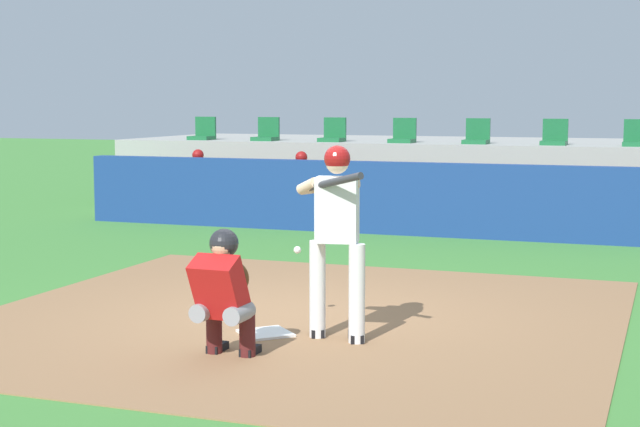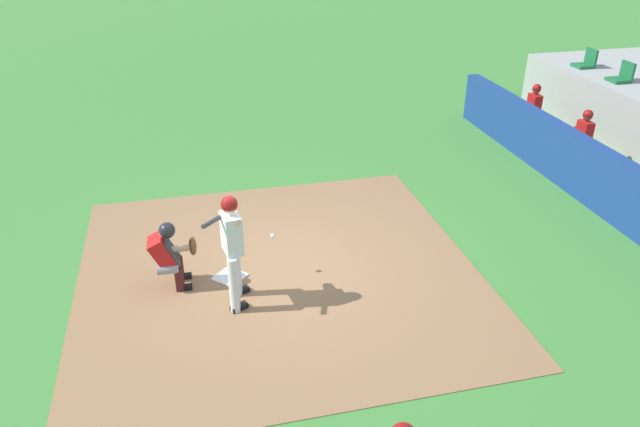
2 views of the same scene
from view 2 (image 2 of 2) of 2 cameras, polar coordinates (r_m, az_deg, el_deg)
The scene contains 10 objects.
ground_plane at distance 10.01m, azimuth -3.92°, elevation -5.50°, with size 80.00×80.00×0.00m, color #428438.
dirt_infield at distance 10.01m, azimuth -3.92°, elevation -5.47°, with size 6.40×6.40×0.01m, color #936B47.
home_plate at distance 9.93m, azimuth -8.50°, elevation -5.93°, with size 0.44×0.44×0.02m, color white.
batter_at_plate at distance 8.81m, azimuth -8.27°, elevation -2.87°, with size 0.78×0.66×1.80m.
catcher_crouched at distance 9.62m, azimuth -13.91°, elevation -3.59°, with size 0.49×1.96×1.13m.
dugout_wall at distance 12.36m, azimuth 27.17°, elevation 1.27°, with size 13.00×0.30×1.20m, color navy.
dugout_player_0 at distance 16.48m, azimuth 19.10°, elevation 9.34°, with size 0.49×0.70×1.30m.
dugout_player_1 at distance 14.85m, azimuth 23.18°, elevation 6.65°, with size 0.49×0.70×1.30m.
stadium_seat_0 at distance 18.07m, azimuth 23.79°, elevation 12.93°, with size 0.46×0.46×0.48m.
stadium_seat_1 at distance 16.97m, azimuth 26.58°, elevation 11.51°, with size 0.46×0.46×0.48m.
Camera 2 is at (8.27, -1.27, 5.50)m, focal length 33.95 mm.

